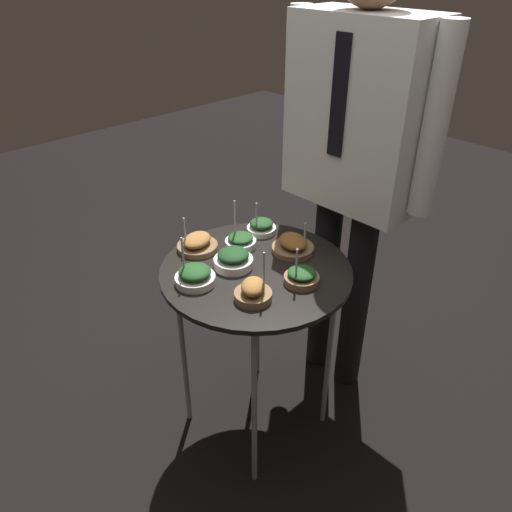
# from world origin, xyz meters

# --- Properties ---
(ground_plane) EXTENTS (8.00, 8.00, 0.00)m
(ground_plane) POSITION_xyz_m (0.00, 0.00, 0.00)
(ground_plane) COLOR black
(serving_cart) EXTENTS (0.66, 0.66, 0.76)m
(serving_cart) POSITION_xyz_m (0.00, 0.00, 0.70)
(serving_cart) COLOR black
(serving_cart) RESTS_ON ground_plane
(bowl_spinach_center) EXTENTS (0.14, 0.14, 0.06)m
(bowl_spinach_center) POSITION_xyz_m (-0.06, -0.05, 0.79)
(bowl_spinach_center) COLOR white
(bowl_spinach_center) RESTS_ON serving_cart
(bowl_spinach_back_left) EXTENTS (0.11, 0.11, 0.14)m
(bowl_spinach_back_left) POSITION_xyz_m (-0.17, 0.19, 0.79)
(bowl_spinach_back_left) COLOR silver
(bowl_spinach_back_left) RESTS_ON serving_cart
(bowl_roast_near_rim) EXTENTS (0.15, 0.15, 0.12)m
(bowl_roast_near_rim) POSITION_xyz_m (0.01, 0.17, 0.79)
(bowl_roast_near_rim) COLOR brown
(bowl_roast_near_rim) RESTS_ON serving_cart
(bowl_roast_mid_left) EXTENTS (0.12, 0.12, 0.17)m
(bowl_roast_mid_left) POSITION_xyz_m (0.12, -0.13, 0.79)
(bowl_roast_mid_left) COLOR brown
(bowl_roast_mid_left) RESTS_ON serving_cart
(bowl_spinach_front_left) EXTENTS (0.12, 0.12, 0.14)m
(bowl_spinach_front_left) POSITION_xyz_m (0.16, 0.05, 0.78)
(bowl_spinach_front_left) COLOR brown
(bowl_spinach_front_left) RESTS_ON serving_cart
(bowl_roast_mid_right) EXTENTS (0.15, 0.15, 0.13)m
(bowl_roast_mid_right) POSITION_xyz_m (-0.24, -0.07, 0.79)
(bowl_roast_mid_right) COLOR brown
(bowl_roast_mid_right) RESTS_ON serving_cart
(bowl_spinach_back_right) EXTENTS (0.11, 0.11, 0.17)m
(bowl_spinach_back_right) POSITION_xyz_m (-0.15, 0.06, 0.78)
(bowl_spinach_back_right) COLOR silver
(bowl_spinach_back_right) RESTS_ON serving_cart
(bowl_spinach_front_right) EXTENTS (0.13, 0.13, 0.17)m
(bowl_spinach_front_right) POSITION_xyz_m (-0.08, -0.20, 0.79)
(bowl_spinach_front_right) COLOR silver
(bowl_spinach_front_right) RESTS_ON serving_cart
(waiter_figure) EXTENTS (0.65, 0.25, 1.77)m
(waiter_figure) POSITION_xyz_m (0.03, 0.47, 1.12)
(waiter_figure) COLOR black
(waiter_figure) RESTS_ON ground_plane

